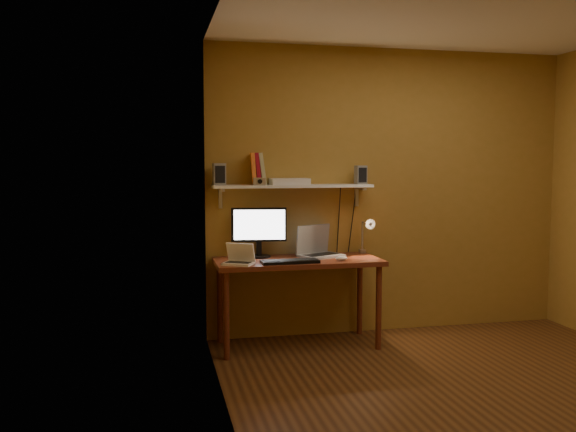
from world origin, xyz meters
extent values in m
cube|color=brown|center=(0.00, 0.00, -0.01)|extent=(3.40, 3.20, 0.02)
cube|color=silver|center=(0.00, 0.00, 2.61)|extent=(3.40, 3.20, 0.02)
cube|color=#A37731|center=(0.00, 1.61, 1.30)|extent=(3.40, 0.02, 2.60)
cube|color=#A37731|center=(-1.71, 0.00, 1.30)|extent=(0.02, 3.20, 2.60)
cube|color=brown|center=(-0.95, 1.28, 0.73)|extent=(1.40, 0.60, 0.04)
cylinder|color=brown|center=(-1.59, 1.04, 0.35)|extent=(0.05, 0.05, 0.71)
cylinder|color=brown|center=(-0.31, 1.04, 0.35)|extent=(0.05, 0.05, 0.71)
cylinder|color=brown|center=(-1.59, 1.52, 0.35)|extent=(0.05, 0.05, 0.71)
cylinder|color=brown|center=(-0.31, 1.52, 0.35)|extent=(0.05, 0.05, 0.71)
cube|color=silver|center=(-0.95, 1.47, 1.36)|extent=(1.40, 0.25, 0.02)
cube|color=silver|center=(-1.57, 1.58, 1.26)|extent=(0.03, 0.03, 0.18)
cube|color=silver|center=(-0.33, 1.58, 1.26)|extent=(0.03, 0.03, 0.18)
cylinder|color=black|center=(-1.25, 1.46, 0.76)|extent=(0.23, 0.23, 0.01)
cube|color=black|center=(-1.25, 1.46, 0.83)|extent=(0.05, 0.04, 0.15)
cube|color=black|center=(-1.25, 1.46, 1.03)|extent=(0.47, 0.09, 0.29)
cube|color=white|center=(-1.25, 1.44, 1.03)|extent=(0.44, 0.06, 0.26)
cube|color=gray|center=(-0.72, 1.37, 0.76)|extent=(0.43, 0.38, 0.02)
cube|color=black|center=(-0.72, 1.37, 0.77)|extent=(0.33, 0.26, 0.00)
cube|color=gray|center=(-0.77, 1.47, 0.90)|extent=(0.34, 0.20, 0.25)
cube|color=#162347|center=(-0.77, 1.47, 0.90)|extent=(0.30, 0.16, 0.21)
cube|color=white|center=(-1.48, 1.10, 0.76)|extent=(0.28, 0.26, 0.02)
cube|color=black|center=(-1.48, 1.10, 0.77)|extent=(0.21, 0.18, 0.00)
cube|color=white|center=(-1.46, 1.15, 0.85)|extent=(0.24, 0.18, 0.16)
cube|color=black|center=(-1.46, 1.15, 0.85)|extent=(0.20, 0.15, 0.13)
cube|color=black|center=(-1.06, 1.10, 0.76)|extent=(0.48, 0.17, 0.03)
ellipsoid|color=white|center=(-0.61, 1.13, 0.77)|extent=(0.10, 0.07, 0.04)
cube|color=silver|center=(-0.29, 1.52, 0.74)|extent=(0.05, 0.06, 0.08)
cylinder|color=silver|center=(-0.29, 1.52, 0.89)|extent=(0.02, 0.02, 0.28)
cylinder|color=silver|center=(-0.29, 1.44, 1.03)|extent=(0.01, 0.16, 0.01)
cone|color=silver|center=(-0.29, 1.36, 1.03)|extent=(0.09, 0.09, 0.09)
sphere|color=#FFE0A5|center=(-0.29, 1.34, 1.03)|extent=(0.04, 0.04, 0.04)
cube|color=gray|center=(-1.59, 1.47, 1.47)|extent=(0.11, 0.11, 0.19)
cube|color=gray|center=(-0.33, 1.47, 1.46)|extent=(0.10, 0.10, 0.16)
cube|color=orange|center=(-1.29, 1.49, 1.51)|extent=(0.07, 0.19, 0.28)
cube|color=maroon|center=(-1.25, 1.49, 1.51)|extent=(0.08, 0.19, 0.28)
cube|color=#BEC197|center=(-1.22, 1.49, 1.51)|extent=(0.09, 0.19, 0.28)
cube|color=silver|center=(-1.26, 1.40, 1.41)|extent=(0.11, 0.04, 0.06)
cylinder|color=black|center=(-1.26, 1.38, 1.41)|extent=(0.04, 0.02, 0.04)
cube|color=white|center=(-0.98, 1.48, 1.40)|extent=(0.34, 0.23, 0.06)
camera|label=1|loc=(-2.14, -3.69, 1.56)|focal=38.00mm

